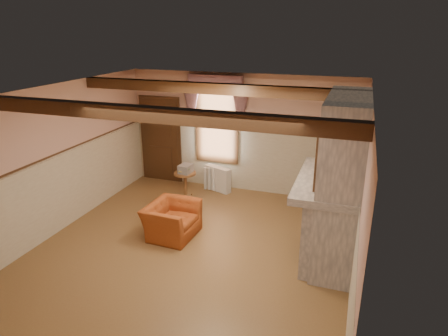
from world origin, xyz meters
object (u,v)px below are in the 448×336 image
(bowl, at_px, (331,173))
(oil_lamp, at_px, (334,159))
(radiator, at_px, (218,179))
(armchair, at_px, (172,220))
(side_table, at_px, (185,183))
(mantel_clock, at_px, (333,162))

(bowl, height_order, oil_lamp, oil_lamp)
(radiator, relative_size, oil_lamp, 2.50)
(armchair, height_order, oil_lamp, oil_lamp)
(side_table, height_order, mantel_clock, mantel_clock)
(armchair, distance_m, side_table, 1.97)
(radiator, distance_m, bowl, 3.54)
(mantel_clock, bearing_deg, oil_lamp, 90.00)
(mantel_clock, bearing_deg, side_table, 162.54)
(bowl, bearing_deg, side_table, 156.76)
(side_table, distance_m, radiator, 0.80)
(armchair, distance_m, mantel_clock, 3.17)
(oil_lamp, bearing_deg, side_table, 164.10)
(radiator, xyz_separation_m, bowl, (2.74, -1.93, 1.16))
(radiator, height_order, oil_lamp, oil_lamp)
(side_table, xyz_separation_m, oil_lamp, (3.38, -0.96, 1.29))
(bowl, relative_size, mantel_clock, 1.37)
(radiator, distance_m, oil_lamp, 3.34)
(armchair, bearing_deg, oil_lamp, -68.88)
(side_table, bearing_deg, radiator, 36.41)
(mantel_clock, height_order, oil_lamp, oil_lamp)
(mantel_clock, distance_m, oil_lamp, 0.11)
(armchair, height_order, radiator, armchair)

